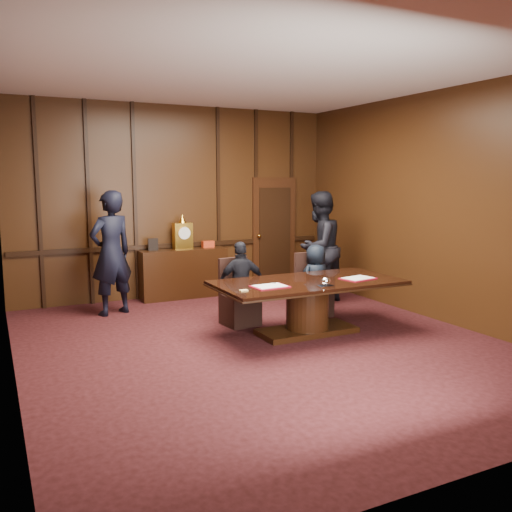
{
  "coord_description": "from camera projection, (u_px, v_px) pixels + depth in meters",
  "views": [
    {
      "loc": [
        -3.16,
        -6.14,
        2.17
      ],
      "look_at": [
        0.33,
        0.9,
        1.05
      ],
      "focal_mm": 38.0,
      "sensor_mm": 36.0,
      "label": 1
    }
  ],
  "objects": [
    {
      "name": "folder_left",
      "position": [
        270.0,
        286.0,
        7.13
      ],
      "size": [
        0.48,
        0.36,
        0.02
      ],
      "rotation": [
        0.0,
        0.0,
        0.06
      ],
      "color": "maroon",
      "rests_on": "conference_table"
    },
    {
      "name": "signatory_left",
      "position": [
        241.0,
        284.0,
        8.0
      ],
      "size": [
        0.78,
        0.42,
        1.26
      ],
      "primitive_type": "imported",
      "rotation": [
        0.0,
        0.0,
        2.99
      ],
      "color": "black",
      "rests_on": "ground"
    },
    {
      "name": "signatory_right",
      "position": [
        316.0,
        280.0,
        8.58
      ],
      "size": [
        0.62,
        0.46,
        1.15
      ],
      "primitive_type": "imported",
      "rotation": [
        0.0,
        0.0,
        3.31
      ],
      "color": "black",
      "rests_on": "ground"
    },
    {
      "name": "witness_right",
      "position": [
        319.0,
        248.0,
        9.47
      ],
      "size": [
        1.17,
        1.06,
        1.96
      ],
      "primitive_type": "imported",
      "rotation": [
        0.0,
        0.0,
        3.56
      ],
      "color": "black",
      "rests_on": "ground"
    },
    {
      "name": "sideboard",
      "position": [
        183.0,
        271.0,
        9.96
      ],
      "size": [
        1.6,
        0.45,
        1.54
      ],
      "color": "black",
      "rests_on": "ground"
    },
    {
      "name": "inkstand",
      "position": [
        326.0,
        282.0,
        7.15
      ],
      "size": [
        0.2,
        0.14,
        0.12
      ],
      "color": "white",
      "rests_on": "conference_table"
    },
    {
      "name": "room",
      "position": [
        264.0,
        214.0,
        7.05
      ],
      "size": [
        7.0,
        7.04,
        3.5
      ],
      "color": "black",
      "rests_on": "ground"
    },
    {
      "name": "chair_right",
      "position": [
        313.0,
        297.0,
        8.69
      ],
      "size": [
        0.51,
        0.51,
        0.99
      ],
      "rotation": [
        0.0,
        0.0,
        -0.05
      ],
      "color": "black",
      "rests_on": "ground"
    },
    {
      "name": "notepad",
      "position": [
        244.0,
        290.0,
        6.87
      ],
      "size": [
        0.1,
        0.07,
        0.01
      ],
      "primitive_type": "cube",
      "rotation": [
        0.0,
        0.0,
        -0.03
      ],
      "color": "#FFD57C",
      "rests_on": "conference_table"
    },
    {
      "name": "witness_left",
      "position": [
        111.0,
        253.0,
        8.64
      ],
      "size": [
        0.85,
        0.7,
        1.99
      ],
      "primitive_type": "imported",
      "rotation": [
        0.0,
        0.0,
        3.49
      ],
      "color": "black",
      "rests_on": "ground"
    },
    {
      "name": "conference_table",
      "position": [
        307.0,
        298.0,
        7.6
      ],
      "size": [
        2.62,
        1.32,
        0.76
      ],
      "color": "black",
      "rests_on": "ground"
    },
    {
      "name": "folder_right",
      "position": [
        358.0,
        278.0,
        7.7
      ],
      "size": [
        0.51,
        0.41,
        0.02
      ],
      "rotation": [
        0.0,
        0.0,
        0.18
      ],
      "color": "maroon",
      "rests_on": "conference_table"
    },
    {
      "name": "chair_left",
      "position": [
        239.0,
        305.0,
        8.12
      ],
      "size": [
        0.53,
        0.53,
        0.99
      ],
      "rotation": [
        0.0,
        0.0,
        0.1
      ],
      "color": "black",
      "rests_on": "ground"
    }
  ]
}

